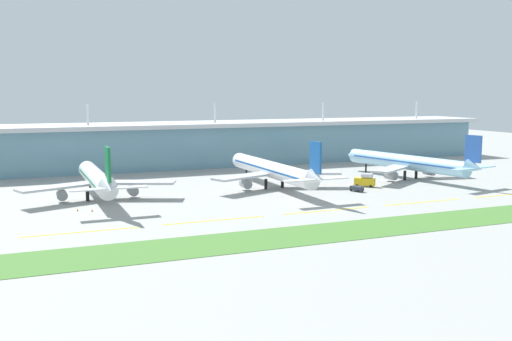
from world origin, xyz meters
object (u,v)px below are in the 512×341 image
safety_cone_left_wingtip (92,210)px  safety_cone_nose_front (78,210)px  airliner_middle (272,170)px  airliner_near (97,179)px  airliner_far (408,162)px  fuel_truck (365,180)px  pushback_tug (357,188)px

safety_cone_left_wingtip → safety_cone_nose_front: size_ratio=1.00×
airliner_middle → safety_cone_nose_front: airliner_middle is taller
airliner_near → airliner_far: size_ratio=0.89×
airliner_far → airliner_middle: bearing=179.9°
airliner_middle → safety_cone_left_wingtip: 66.92m
safety_cone_left_wingtip → safety_cone_nose_front: same height
airliner_far → safety_cone_nose_front: (-125.82, -15.69, -6.10)m
fuel_truck → airliner_far: bearing=20.6°
airliner_far → safety_cone_left_wingtip: airliner_far is taller
airliner_middle → airliner_far: (57.90, -0.13, -0.00)m
fuel_truck → safety_cone_nose_front: bearing=-176.6°
airliner_far → fuel_truck: (-25.75, -9.67, -4.19)m
airliner_far → pushback_tug: (-34.30, -17.71, -5.35)m
airliner_middle → pushback_tug: 30.07m
pushback_tug → safety_cone_nose_front: (-91.52, 2.02, -0.75)m
airliner_middle → airliner_far: 57.90m
safety_cone_left_wingtip → pushback_tug: bearing=0.1°
pushback_tug → safety_cone_nose_front: bearing=178.7°
pushback_tug → safety_cone_left_wingtip: (-87.77, -0.15, -0.75)m
airliner_near → airliner_middle: (60.19, -0.77, 0.01)m
airliner_middle → pushback_tug: bearing=-37.1°
pushback_tug → airliner_near: bearing=167.5°
pushback_tug → fuel_truck: (8.55, 8.04, 1.16)m
airliner_far → airliner_near: bearing=179.6°
airliner_near → fuel_truck: 93.04m
fuel_truck → safety_cone_left_wingtip: (-96.32, -8.19, -1.91)m
airliner_near → safety_cone_left_wingtip: (-3.98, -18.76, -6.09)m
fuel_truck → safety_cone_left_wingtip: bearing=-175.1°
pushback_tug → airliner_middle: bearing=142.9°
airliner_middle → airliner_far: same height
safety_cone_left_wingtip → fuel_truck: bearing=4.9°
airliner_far → safety_cone_nose_front: airliner_far is taller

